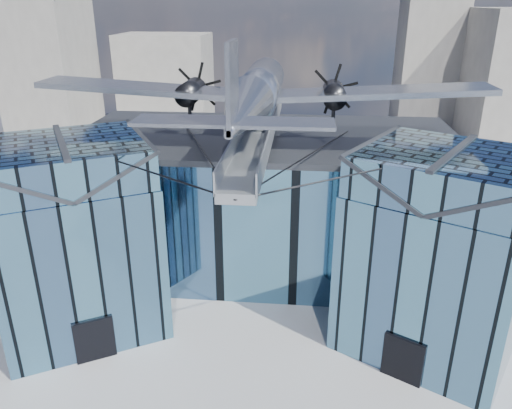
{
  "coord_description": "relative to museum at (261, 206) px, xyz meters",
  "views": [
    {
      "loc": [
        2.8,
        -26.5,
        18.98
      ],
      "look_at": [
        0.0,
        2.0,
        7.2
      ],
      "focal_mm": 35.0,
      "sensor_mm": 36.0,
      "label": 1
    }
  ],
  "objects": [
    {
      "name": "bg_towers",
      "position": [
        1.45,
        44.67,
        4.47
      ],
      "size": [
        77.0,
        24.5,
        26.0
      ],
      "color": "gray",
      "rests_on": "ground"
    },
    {
      "name": "ground_plane",
      "position": [
        -0.0,
        -5.82,
        -5.54
      ],
      "size": [
        120.0,
        120.0,
        0.0
      ],
      "primitive_type": "plane",
      "color": "gray"
    },
    {
      "name": "museum",
      "position": [
        0.0,
        0.0,
        0.0
      ],
      "size": [
        32.88,
        24.5,
        17.6
      ],
      "color": "teal",
      "rests_on": "ground"
    }
  ]
}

